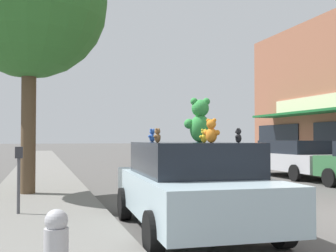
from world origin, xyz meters
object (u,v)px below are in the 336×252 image
Objects in this scene: teddy_bear_black at (238,136)px; teddy_bear_teal at (199,135)px; plush_art_car at (192,185)px; street_tree at (30,2)px; teddy_bear_giant at (200,121)px; teddy_bear_yellow at (204,136)px; teddy_bear_orange at (211,131)px; parked_car_far_right at (294,157)px; teddy_bear_brown at (157,136)px; parking_meter at (19,171)px; teddy_bear_blue at (152,136)px.

teddy_bear_teal is at bearing -139.96° from teddy_bear_black.
plush_art_car is at bearing 87.06° from teddy_bear_teal.
plush_art_car is 7.10m from street_tree.
teddy_bear_teal is (0.38, 1.05, -0.23)m from teddy_bear_giant.
street_tree reaches higher than teddy_bear_teal.
street_tree reaches higher than plush_art_car.
teddy_bear_giant is 0.51m from teddy_bear_yellow.
teddy_bear_yellow is 7.03m from street_tree.
teddy_bear_orange reaches higher than parked_car_far_right.
teddy_bear_yellow is at bearing 104.81° from teddy_bear_brown.
parking_meter is at bearing 7.27° from teddy_bear_orange.
teddy_bear_blue is 1.08× the size of teddy_bear_brown.
teddy_bear_orange reaches higher than teddy_bear_teal.
teddy_bear_orange is (-0.12, -0.76, -0.18)m from teddy_bear_giant.
teddy_bear_giant is at bearing -40.39° from plush_art_car.
teddy_bear_black is (0.26, -0.90, -0.25)m from teddy_bear_giant.
teddy_bear_brown is at bearing -134.15° from parked_car_far_right.
plush_art_car is 19.66× the size of teddy_bear_black.
teddy_bear_brown is (-0.74, 0.01, -0.25)m from teddy_bear_giant.
teddy_bear_teal is 0.22× the size of parking_meter.
street_tree is 5.59× the size of parking_meter.
teddy_bear_teal is 10.13m from parked_car_far_right.
teddy_bear_blue is 0.69× the size of teddy_bear_orange.
teddy_bear_black is 11.68m from parked_car_far_right.
teddy_bear_orange is at bearing 99.53° from teddy_bear_teal.
street_tree is at bearing -93.47° from teddy_bear_blue.
teddy_bear_blue is at bearing -18.24° from parking_meter.
street_tree is (-2.76, 4.85, 4.39)m from plush_art_car.
teddy_bear_brown is 0.03× the size of street_tree.
street_tree is 5.22m from parking_meter.
teddy_bear_orange is at bearing -64.30° from street_tree.
teddy_bear_giant is 0.59× the size of parking_meter.
teddy_bear_giant is 0.97m from teddy_bear_black.
parked_car_far_right is (8.09, 8.34, -0.82)m from teddy_bear_brown.
teddy_bear_teal reaches higher than parked_car_far_right.
teddy_bear_yellow reaches higher than parked_car_far_right.
teddy_bear_yellow is at bearing -85.98° from plush_art_car.
teddy_bear_teal is 0.04× the size of street_tree.
street_tree reaches higher than teddy_bear_blue.
street_tree is (-2.76, 5.72, 3.50)m from teddy_bear_orange.
teddy_bear_yellow is 0.60× the size of teddy_bear_orange.
parking_meter is at bearing 150.50° from plush_art_car.
plush_art_car reaches higher than parked_car_far_right.
teddy_bear_orange is at bearing 88.15° from teddy_bear_brown.
teddy_bear_black is (0.38, -1.01, 0.82)m from plush_art_car.
teddy_bear_blue is (-0.55, 1.10, -0.24)m from teddy_bear_giant.
teddy_bear_teal reaches higher than plush_art_car.
teddy_bear_black reaches higher than plush_art_car.
street_tree is at bearing -50.42° from teddy_bear_giant.
teddy_bear_brown is 6.46m from street_tree.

